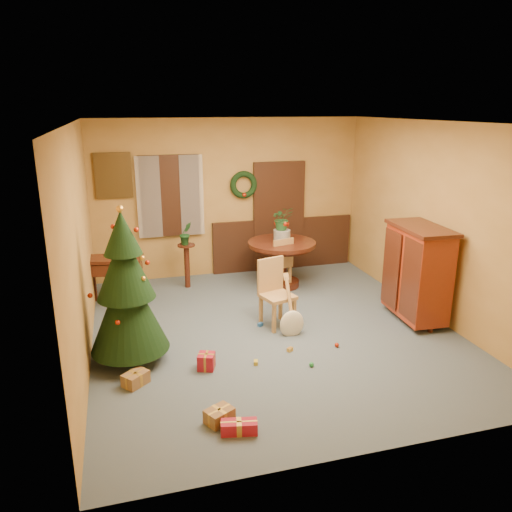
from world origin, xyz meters
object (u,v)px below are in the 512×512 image
object	(u,v)px
christmas_tree	(126,290)
writing_desk	(114,269)
chair_near	(275,290)
dining_table	(282,255)
sideboard	(417,271)

from	to	relation	value
christmas_tree	writing_desk	xyz separation A→B (m)	(-0.15, 2.01, -0.35)
chair_near	dining_table	bearing A→B (deg)	67.96
dining_table	christmas_tree	distance (m)	3.43
dining_table	chair_near	distance (m)	1.63
writing_desk	sideboard	size ratio (longest dim) A/B	0.66
christmas_tree	sideboard	distance (m)	4.15
writing_desk	christmas_tree	bearing A→B (deg)	-85.65
chair_near	sideboard	xyz separation A→B (m)	(2.07, -0.42, 0.24)
chair_near	writing_desk	xyz separation A→B (m)	(-2.23, 1.44, 0.06)
christmas_tree	writing_desk	bearing A→B (deg)	94.35
chair_near	christmas_tree	size ratio (longest dim) A/B	0.50
chair_near	writing_desk	distance (m)	2.66
chair_near	writing_desk	size ratio (longest dim) A/B	1.04
chair_near	sideboard	distance (m)	2.12
chair_near	sideboard	bearing A→B (deg)	-11.41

